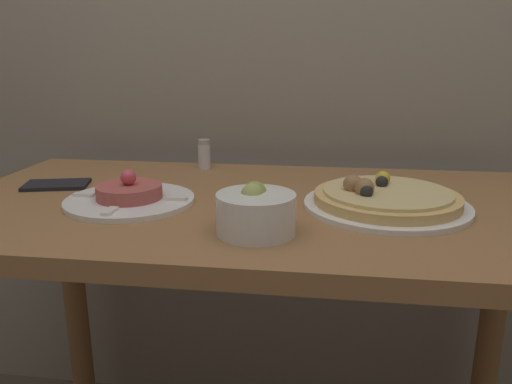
% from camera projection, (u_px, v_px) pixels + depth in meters
% --- Properties ---
extents(dining_table, '(1.22, 0.63, 0.78)m').
position_uv_depth(dining_table, '(259.00, 262.00, 1.00)').
color(dining_table, olive).
rests_on(dining_table, ground_plane).
extents(pizza_plate, '(0.30, 0.30, 0.06)m').
position_uv_depth(pizza_plate, '(386.00, 199.00, 0.91)').
color(pizza_plate, white).
rests_on(pizza_plate, dining_table).
extents(tartare_plate, '(0.24, 0.24, 0.07)m').
position_uv_depth(tartare_plate, '(130.00, 196.00, 0.94)').
color(tartare_plate, white).
rests_on(tartare_plate, dining_table).
extents(small_bowl, '(0.13, 0.13, 0.08)m').
position_uv_depth(small_bowl, '(256.00, 211.00, 0.78)').
color(small_bowl, white).
rests_on(small_bowl, dining_table).
extents(napkin, '(0.15, 0.11, 0.01)m').
position_uv_depth(napkin, '(57.00, 185.00, 1.06)').
color(napkin, black).
rests_on(napkin, dining_table).
extents(salt_shaker, '(0.03, 0.03, 0.07)m').
position_uv_depth(salt_shaker, '(204.00, 154.00, 1.22)').
color(salt_shaker, silver).
rests_on(salt_shaker, dining_table).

